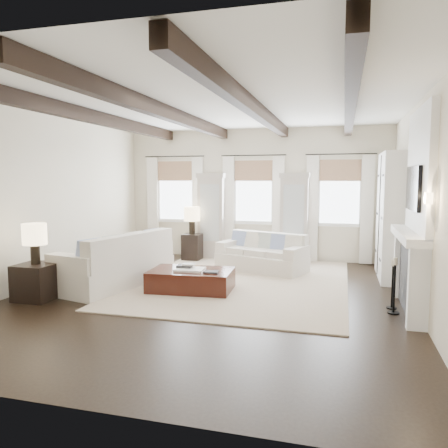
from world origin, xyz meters
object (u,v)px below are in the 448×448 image
(sofa_back, at_px, (263,255))
(side_table_back, at_px, (192,247))
(ottoman, at_px, (191,280))
(sofa_left, at_px, (118,265))
(side_table_front, at_px, (37,282))

(sofa_back, height_order, side_table_back, sofa_back)
(ottoman, height_order, side_table_back, side_table_back)
(sofa_left, xyz_separation_m, side_table_back, (0.48, 2.78, -0.07))
(ottoman, height_order, side_table_front, side_table_front)
(sofa_back, bearing_deg, ottoman, -114.17)
(sofa_back, xyz_separation_m, ottoman, (-0.92, -2.05, -0.14))
(sofa_left, relative_size, side_table_front, 4.20)
(ottoman, distance_m, side_table_front, 2.57)
(sofa_left, height_order, side_table_back, sofa_left)
(side_table_front, xyz_separation_m, side_table_back, (1.31, 3.98, 0.02))
(sofa_left, bearing_deg, side_table_back, 80.25)
(side_table_front, bearing_deg, sofa_left, 55.13)
(sofa_back, bearing_deg, side_table_back, 158.51)
(sofa_back, relative_size, ottoman, 1.43)
(sofa_left, xyz_separation_m, ottoman, (1.44, -0.00, -0.21))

